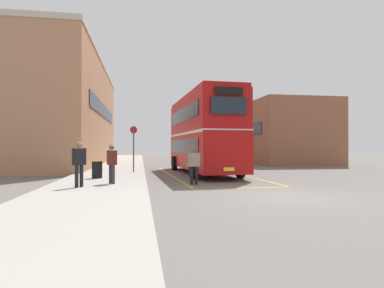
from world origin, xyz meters
The scene contains 12 objects.
ground_plane centered at (0.00, 14.40, 0.00)m, with size 135.60×135.60×0.00m, color #66605B.
sidewalk_left centered at (-6.50, 16.80, 0.07)m, with size 4.00×57.60×0.14m, color #A39E93.
brick_building_left centered at (-10.77, 19.97, 4.64)m, with size 5.47×22.48×9.27m.
depot_building_right centered at (9.01, 20.77, 2.95)m, with size 7.08×12.96×5.89m.
double_decker_bus centered at (-0.96, 9.19, 2.51)m, with size 3.21×10.21×4.75m.
single_deck_bus centered at (3.08, 27.25, 1.64)m, with size 3.50×9.48×3.02m.
pedestrian_boarding centered at (-2.43, 3.68, 0.95)m, with size 0.55×0.28×1.65m.
pedestrian_waiting_near centered at (-5.95, 3.41, 1.07)m, with size 0.45×0.50×1.62m.
pedestrian_waiting_far centered at (-7.08, 2.43, 1.15)m, with size 0.50×0.51×1.73m.
litter_bin centered at (-6.86, 5.88, 0.57)m, with size 0.52×0.52×0.86m.
bus_stop_sign centered at (-5.17, 9.25, 1.79)m, with size 0.43×0.15×2.75m.
bay_marking_yellow centered at (-0.92, 7.29, 0.00)m, with size 4.83×12.31×0.01m.
Camera 1 is at (-4.78, -10.38, 1.72)m, focal length 30.18 mm.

